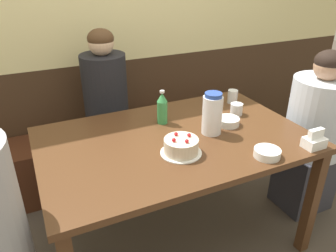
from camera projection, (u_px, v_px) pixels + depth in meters
ground_plane at (174, 237)px, 2.14m from camera, size 12.00×12.00×0.00m
back_wall at (113, 16)px, 2.43m from camera, size 4.80×0.04×2.50m
bench_seat at (130, 149)px, 2.72m from camera, size 2.41×0.38×0.44m
dining_table at (175, 150)px, 1.85m from camera, size 1.47×0.94×0.74m
birthday_cake at (181, 146)px, 1.64m from camera, size 0.21×0.21×0.10m
water_pitcher at (212, 114)px, 1.81m from camera, size 0.11×0.11×0.24m
soju_bottle at (162, 108)px, 1.93m from camera, size 0.06×0.06×0.21m
napkin_holder at (314, 141)px, 1.69m from camera, size 0.11×0.08×0.11m
bowl_soup_white at (267, 153)px, 1.62m from camera, size 0.13×0.13×0.04m
bowl_rice_small at (228, 121)px, 1.94m from camera, size 0.14×0.14×0.04m
glass_water_tall at (236, 109)px, 2.07m from camera, size 0.08×0.08×0.07m
glass_tumbler_short at (233, 96)px, 2.23m from camera, size 0.07×0.07×0.09m
person_teal_shirt at (313, 136)px, 2.19m from camera, size 0.38×0.38×1.15m
person_pale_blue_shirt at (108, 120)px, 2.41m from camera, size 0.31×0.34×1.23m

